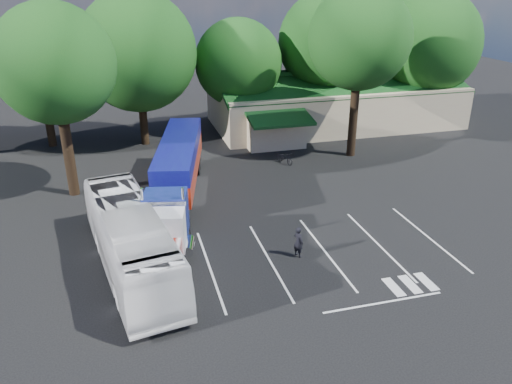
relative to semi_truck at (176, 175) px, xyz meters
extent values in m
plane|color=black|center=(3.82, -2.15, -2.20)|extent=(120.00, 120.00, 0.00)
cube|color=#BBAF8B|center=(17.82, 15.85, -0.20)|extent=(24.00, 11.00, 4.00)
cube|color=#134319|center=(17.82, 13.45, 2.30)|extent=(24.20, 6.25, 2.10)
cube|color=#134319|center=(17.82, 18.25, 2.30)|extent=(24.20, 6.25, 2.10)
cube|color=#BBAF8B|center=(9.82, 10.15, -0.80)|extent=(5.00, 2.50, 2.80)
cube|color=#134319|center=(9.82, 8.85, 0.70)|extent=(5.40, 3.19, 0.80)
cylinder|color=black|center=(-9.18, 15.65, -0.20)|extent=(0.70, 0.70, 4.00)
sphere|color=#154A18|center=(-9.18, 15.65, 4.95)|extent=(8.40, 8.40, 8.40)
cylinder|color=black|center=(-1.18, 14.05, -0.05)|extent=(0.70, 0.70, 4.30)
sphere|color=#154A18|center=(-1.18, 14.05, 5.85)|extent=(10.00, 10.00, 10.00)
cylinder|color=black|center=(7.82, 15.35, -0.40)|extent=(0.70, 0.70, 3.60)
sphere|color=#154A18|center=(7.82, 15.35, 4.40)|extent=(8.00, 8.00, 8.00)
cylinder|color=black|center=(16.82, 15.85, 0.05)|extent=(0.70, 0.70, 4.50)
sphere|color=#154A18|center=(16.82, 15.85, 5.90)|extent=(9.60, 9.60, 9.60)
cylinder|color=black|center=(26.82, 14.65, -0.25)|extent=(0.70, 0.70, 3.90)
sphere|color=#154A18|center=(26.82, 14.65, 5.60)|extent=(10.40, 10.40, 10.40)
cylinder|color=black|center=(-6.68, 3.85, 0.80)|extent=(0.70, 0.70, 6.00)
sphere|color=#154A18|center=(-6.68, 3.85, 6.65)|extent=(7.60, 7.60, 7.60)
cylinder|color=black|center=(15.32, 6.35, 1.05)|extent=(0.70, 0.70, 6.50)
sphere|color=#154A18|center=(15.32, 6.35, 7.30)|extent=(8.00, 8.00, 8.00)
cube|color=black|center=(-1.45, -6.54, -1.52)|extent=(2.26, 6.38, 0.23)
cube|color=white|center=(-2.19, -9.85, -1.61)|extent=(2.26, 0.71, 0.50)
cube|color=white|center=(-2.15, -9.67, -1.07)|extent=(1.08, 0.34, 0.81)
cube|color=white|center=(-1.92, -8.66, -0.89)|extent=(2.50, 2.57, 1.04)
cube|color=silver|center=(-1.53, -6.89, -0.35)|extent=(2.52, 1.90, 2.08)
cube|color=black|center=(-1.66, -7.47, 0.11)|extent=(2.05, 0.52, 0.91)
cube|color=white|center=(-1.36, -6.14, 0.83)|extent=(2.32, 0.60, 0.23)
cube|color=#0C1B54|center=(-1.18, -5.30, -0.16)|extent=(2.60, 2.26, 2.44)
cylinder|color=white|center=(-2.37, -5.87, 0.15)|extent=(0.19, 0.19, 3.08)
cylinder|color=white|center=(-0.34, -6.32, 0.15)|extent=(0.19, 0.19, 3.08)
cylinder|color=white|center=(-2.63, -6.18, -1.52)|extent=(0.90, 1.54, 0.60)
cylinder|color=white|center=(-0.24, -6.71, -1.52)|extent=(0.90, 1.54, 0.60)
cube|color=white|center=(0.53, 2.39, -0.26)|extent=(4.81, 11.82, 1.36)
cube|color=#0F0B6B|center=(0.53, 2.39, 0.97)|extent=(4.81, 11.82, 1.09)
cube|color=black|center=(1.36, 6.10, -1.43)|extent=(1.75, 3.33, 0.32)
cube|color=black|center=(-1.15, -2.25, -1.57)|extent=(0.13, 0.13, 1.27)
cube|color=black|center=(0.09, -2.52, -1.57)|extent=(0.13, 0.13, 1.27)
cube|color=white|center=(1.81, 8.13, -1.79)|extent=(2.14, 0.58, 0.11)
cylinder|color=black|center=(-2.95, -8.89, -1.70)|extent=(0.53, 1.04, 1.00)
cylinder|color=black|center=(-1.10, -9.31, -1.70)|extent=(0.53, 1.04, 1.00)
cylinder|color=black|center=(-2.05, -4.83, -1.70)|extent=(0.53, 1.04, 1.00)
cylinder|color=black|center=(-0.19, -5.24, -1.70)|extent=(0.53, 1.04, 1.00)
cylinder|color=black|center=(-1.83, -3.86, -1.70)|extent=(0.53, 1.04, 1.00)
cylinder|color=black|center=(0.02, -4.27, -1.70)|extent=(0.53, 1.04, 1.00)
cylinder|color=black|center=(0.27, 5.60, -1.70)|extent=(0.53, 1.04, 1.00)
cylinder|color=black|center=(2.13, 5.18, -1.70)|extent=(0.53, 1.04, 1.00)
cylinder|color=black|center=(0.51, 6.66, -1.70)|extent=(0.53, 1.04, 1.00)
cylinder|color=black|center=(2.36, 6.24, -1.70)|extent=(0.53, 1.04, 1.00)
imported|color=black|center=(5.42, -8.15, -1.33)|extent=(0.66, 0.76, 1.74)
imported|color=black|center=(9.32, 5.85, -1.74)|extent=(1.27, 1.86, 0.93)
imported|color=silver|center=(-3.18, -7.09, -0.51)|extent=(4.81, 12.46, 3.39)
imported|color=#A5A9AD|center=(15.82, 11.85, -1.45)|extent=(4.78, 3.34, 1.49)
camera|label=1|loc=(-2.89, -30.03, 11.64)|focal=35.00mm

